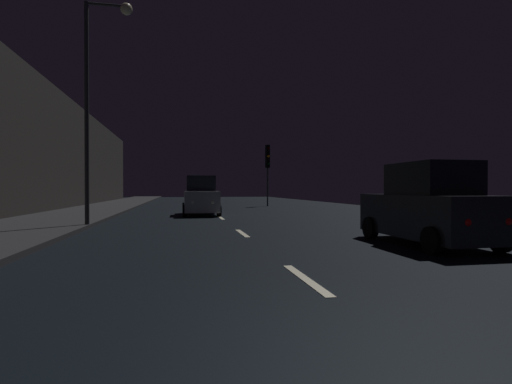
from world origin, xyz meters
TOP-DOWN VIEW (x-y plane):
  - ground at (0.00, 24.50)m, footprint 27.29×84.00m
  - sidewalk_left at (-7.45, 24.50)m, footprint 4.40×84.00m
  - building_facade_left at (-10.05, 21.00)m, footprint 0.80×63.00m
  - lane_centerline at (0.00, 19.97)m, footprint 0.16×33.71m
  - traffic_light_far_right at (5.15, 28.87)m, footprint 0.36×0.48m
  - streetlamp_overhead at (-4.93, 12.24)m, footprint 1.70×0.44m
  - car_approaching_headlights at (-0.88, 19.01)m, footprint 1.99×4.30m
  - car_parked_right_near at (4.35, 6.11)m, footprint 1.95×4.23m

SIDE VIEW (x-z plane):
  - ground at x=0.00m, z-range -0.02..0.00m
  - lane_centerline at x=0.00m, z-range 0.00..0.01m
  - sidewalk_left at x=-7.45m, z-range 0.00..0.15m
  - car_parked_right_near at x=4.35m, z-range -0.09..2.04m
  - car_approaching_headlights at x=-0.88m, z-range -0.09..2.07m
  - traffic_light_far_right at x=5.15m, z-range 1.18..6.29m
  - building_facade_left at x=-10.05m, z-range 0.00..7.88m
  - streetlamp_overhead at x=-4.93m, z-range 1.24..9.60m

